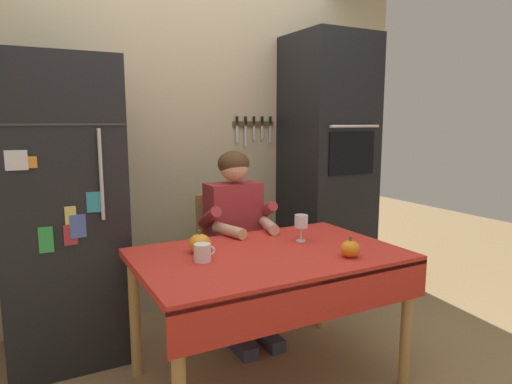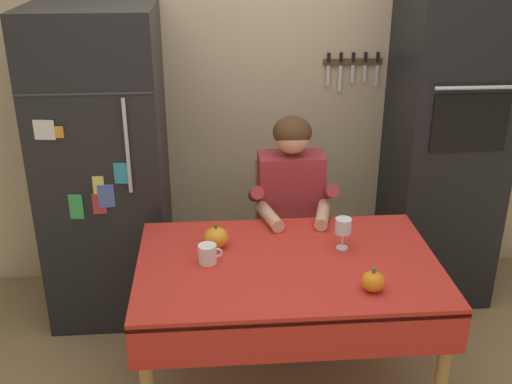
% 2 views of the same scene
% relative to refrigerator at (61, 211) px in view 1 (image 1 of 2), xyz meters
% --- Properties ---
extents(back_wall_assembly, '(3.70, 0.13, 2.60)m').
position_rel_refrigerator_xyz_m(back_wall_assembly, '(1.00, 0.39, 0.40)').
color(back_wall_assembly, '#BCAD89').
rests_on(back_wall_assembly, ground).
extents(refrigerator, '(0.68, 0.71, 1.80)m').
position_rel_refrigerator_xyz_m(refrigerator, '(0.00, 0.00, 0.00)').
color(refrigerator, black).
rests_on(refrigerator, ground).
extents(wall_oven, '(0.60, 0.64, 2.10)m').
position_rel_refrigerator_xyz_m(wall_oven, '(2.00, 0.04, 0.15)').
color(wall_oven, black).
rests_on(wall_oven, ground).
extents(dining_table, '(1.40, 0.90, 0.74)m').
position_rel_refrigerator_xyz_m(dining_table, '(0.95, -0.88, -0.24)').
color(dining_table, tan).
rests_on(dining_table, ground).
extents(chair_behind_person, '(0.40, 0.40, 0.93)m').
position_rel_refrigerator_xyz_m(chair_behind_person, '(1.05, -0.09, -0.39)').
color(chair_behind_person, tan).
rests_on(chair_behind_person, ground).
extents(seated_person, '(0.47, 0.55, 1.25)m').
position_rel_refrigerator_xyz_m(seated_person, '(1.05, -0.28, -0.16)').
color(seated_person, '#38384C').
rests_on(seated_person, ground).
extents(coffee_mug, '(0.11, 0.09, 0.09)m').
position_rel_refrigerator_xyz_m(coffee_mug, '(0.58, -0.84, -0.12)').
color(coffee_mug, white).
rests_on(coffee_mug, dining_table).
extents(wine_glass, '(0.08, 0.08, 0.16)m').
position_rel_refrigerator_xyz_m(wine_glass, '(1.23, -0.76, -0.05)').
color(wine_glass, white).
rests_on(wine_glass, dining_table).
extents(pumpkin_large, '(0.10, 0.10, 0.11)m').
position_rel_refrigerator_xyz_m(pumpkin_large, '(1.28, -1.13, -0.12)').
color(pumpkin_large, orange).
rests_on(pumpkin_large, dining_table).
extents(pumpkin_medium, '(0.12, 0.12, 0.12)m').
position_rel_refrigerator_xyz_m(pumpkin_medium, '(0.62, -0.69, -0.11)').
color(pumpkin_medium, orange).
rests_on(pumpkin_medium, dining_table).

